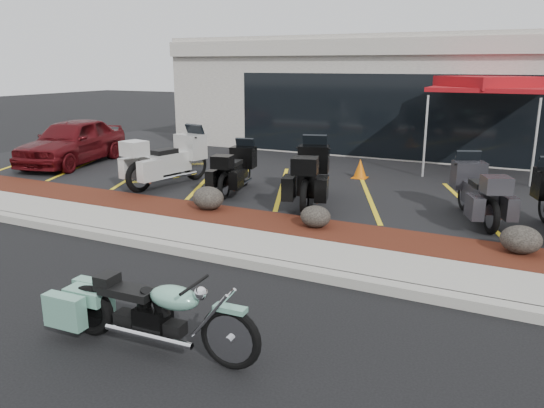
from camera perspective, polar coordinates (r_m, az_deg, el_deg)
The scene contains 17 objects.
ground at distance 7.44m, azimuth -2.23°, elevation -9.65°, with size 90.00×90.00×0.00m, color black.
curb at distance 8.14m, azimuth 0.83°, elevation -6.83°, with size 24.00×0.25×0.15m, color gray.
sidewalk at distance 8.74m, azimuth 2.83°, elevation -5.31°, with size 24.00×1.20×0.15m, color gray.
mulch_bed at distance 9.79m, azimuth 5.67°, elevation -3.10°, with size 24.00×1.20×0.16m, color #39180C.
upper_lot at distance 14.81m, azimuth 13.19°, elevation 2.70°, with size 26.00×9.60×0.15m, color black.
dealership_building at distance 20.68m, azimuth 17.71°, elevation 11.14°, with size 18.00×8.16×4.00m.
boulder_left at distance 11.03m, azimuth -6.88°, elevation 0.64°, with size 0.68×0.57×0.48m, color black.
boulder_mid at distance 9.79m, azimuth 4.69°, elevation -1.35°, with size 0.57×0.48×0.41m, color black.
boulder_right at distance 9.30m, azimuth 25.21°, elevation -3.48°, with size 0.63×0.53×0.45m, color black.
hero_cruiser at distance 5.57m, azimuth -4.48°, elevation -13.30°, with size 2.60×0.66×0.91m, color #67A08A, non-canonical shape.
touring_white at distance 13.90m, azimuth -8.29°, elevation 5.53°, with size 2.50×0.95×1.45m, color #BBBBB7, non-canonical shape.
touring_black_front at distance 13.15m, azimuth -2.92°, elevation 4.55°, with size 2.04×0.78×1.19m, color black, non-canonical shape.
touring_black_mid at distance 12.21m, azimuth 4.57°, elevation 4.23°, with size 2.40×0.92×1.40m, color black, non-canonical shape.
touring_grey at distance 11.52m, azimuth 20.14°, elevation 2.37°, with size 2.16×0.82×1.26m, color #29282D, non-canonical shape.
parked_car at distance 17.11m, azimuth -20.68°, elevation 6.32°, with size 1.62×4.03×1.37m, color #4D0B0F.
traffic_cone at distance 14.24m, azimuth 9.46°, elevation 3.78°, with size 0.36×0.36×0.51m, color #CA5B06.
popup_canopy at distance 15.71m, azimuth 22.22°, elevation 11.72°, with size 3.59×3.59×2.62m.
Camera 1 is at (3.27, -5.93, 3.08)m, focal length 35.00 mm.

